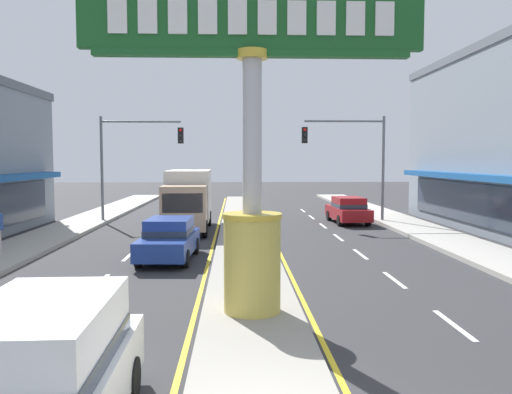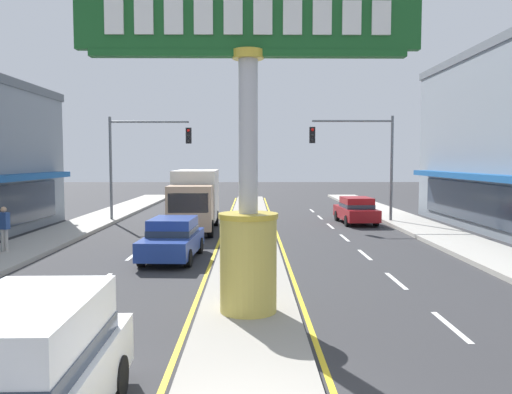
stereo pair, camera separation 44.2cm
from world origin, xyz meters
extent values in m
cube|color=gray|center=(0.00, 18.00, 0.07)|extent=(2.38, 52.00, 0.14)
cube|color=#ADA89E|center=(-9.15, 16.00, 0.09)|extent=(2.73, 60.00, 0.18)
cube|color=#ADA89E|center=(9.15, 16.00, 0.09)|extent=(2.73, 60.00, 0.18)
cube|color=silver|center=(-4.49, 4.80, 0.00)|extent=(0.14, 2.20, 0.01)
cube|color=silver|center=(-4.49, 9.20, 0.00)|extent=(0.14, 2.20, 0.01)
cube|color=silver|center=(-4.49, 13.60, 0.00)|extent=(0.14, 2.20, 0.01)
cube|color=silver|center=(-4.49, 18.00, 0.00)|extent=(0.14, 2.20, 0.01)
cube|color=silver|center=(-4.49, 22.40, 0.00)|extent=(0.14, 2.20, 0.01)
cube|color=silver|center=(-4.49, 26.80, 0.00)|extent=(0.14, 2.20, 0.01)
cube|color=silver|center=(-4.49, 31.20, 0.00)|extent=(0.14, 2.20, 0.01)
cube|color=silver|center=(4.49, 4.80, 0.00)|extent=(0.14, 2.20, 0.01)
cube|color=silver|center=(4.49, 9.20, 0.00)|extent=(0.14, 2.20, 0.01)
cube|color=silver|center=(4.49, 13.60, 0.00)|extent=(0.14, 2.20, 0.01)
cube|color=silver|center=(4.49, 18.00, 0.00)|extent=(0.14, 2.20, 0.01)
cube|color=silver|center=(4.49, 22.40, 0.00)|extent=(0.14, 2.20, 0.01)
cube|color=silver|center=(4.49, 26.80, 0.00)|extent=(0.14, 2.20, 0.01)
cube|color=silver|center=(4.49, 31.20, 0.00)|extent=(0.14, 2.20, 0.01)
cube|color=yellow|center=(-1.37, 18.00, 0.00)|extent=(0.12, 52.00, 0.01)
cube|color=yellow|center=(1.37, 18.00, 0.00)|extent=(0.12, 52.00, 0.01)
cylinder|color=gold|center=(0.00, 5.55, 1.23)|extent=(1.32, 1.32, 2.19)
cylinder|color=gold|center=(0.00, 5.55, 2.39)|extent=(1.39, 1.39, 0.12)
cylinder|color=#B7B7BC|center=(0.00, 5.55, 4.25)|extent=(0.44, 0.44, 3.84)
cylinder|color=gold|center=(0.00, 5.55, 6.07)|extent=(0.71, 0.71, 0.20)
cube|color=#195623|center=(0.00, 5.55, 6.85)|extent=(7.79, 0.24, 1.36)
cube|color=#195623|center=(0.00, 5.55, 6.09)|extent=(7.16, 0.29, 0.16)
cube|color=white|center=(-2.98, 5.40, 6.85)|extent=(0.42, 0.06, 0.75)
cube|color=white|center=(-2.32, 5.40, 6.85)|extent=(0.42, 0.06, 0.75)
cube|color=white|center=(-1.65, 5.40, 6.85)|extent=(0.42, 0.06, 0.75)
cube|color=white|center=(-0.99, 5.40, 6.85)|extent=(0.42, 0.06, 0.75)
cube|color=white|center=(-0.33, 5.40, 6.85)|extent=(0.42, 0.06, 0.75)
cube|color=white|center=(0.33, 5.40, 6.85)|extent=(0.42, 0.06, 0.75)
cube|color=white|center=(0.99, 5.40, 6.85)|extent=(0.42, 0.06, 0.75)
cube|color=white|center=(1.65, 5.40, 6.85)|extent=(0.42, 0.06, 0.75)
cube|color=white|center=(2.32, 5.40, 6.85)|extent=(0.42, 0.06, 0.75)
cube|color=white|center=(2.98, 5.40, 6.85)|extent=(0.42, 0.06, 0.75)
cube|color=#195193|center=(11.02, 17.91, 2.87)|extent=(0.90, 18.60, 0.30)
cube|color=#283342|center=(11.43, 17.91, 1.50)|extent=(0.08, 17.94, 2.00)
cylinder|color=slate|center=(-8.19, 24.47, 3.10)|extent=(0.16, 0.16, 6.20)
cylinder|color=slate|center=(-5.88, 24.47, 5.90)|extent=(4.62, 0.12, 0.12)
cube|color=black|center=(-3.57, 24.31, 5.09)|extent=(0.32, 0.24, 0.92)
sphere|color=red|center=(-3.57, 24.17, 5.39)|extent=(0.17, 0.17, 0.17)
sphere|color=black|center=(-3.57, 24.17, 5.09)|extent=(0.17, 0.17, 0.17)
sphere|color=black|center=(-3.57, 24.17, 4.79)|extent=(0.17, 0.17, 0.17)
cylinder|color=slate|center=(8.19, 23.67, 3.10)|extent=(0.16, 0.16, 6.20)
cylinder|color=slate|center=(5.88, 23.67, 5.90)|extent=(4.62, 0.12, 0.12)
cube|color=black|center=(3.57, 23.51, 5.09)|extent=(0.32, 0.24, 0.92)
sphere|color=red|center=(3.57, 23.37, 5.39)|extent=(0.17, 0.17, 0.17)
sphere|color=black|center=(3.57, 23.37, 5.09)|extent=(0.17, 0.17, 0.17)
sphere|color=black|center=(3.57, 23.37, 4.79)|extent=(0.17, 0.17, 0.17)
cube|color=maroon|center=(6.14, 23.61, 0.60)|extent=(1.96, 4.38, 0.66)
cube|color=maroon|center=(6.15, 23.44, 1.23)|extent=(1.65, 2.22, 0.60)
cube|color=#283342|center=(6.15, 23.44, 1.05)|extent=(1.68, 2.24, 0.24)
cylinder|color=black|center=(5.27, 24.90, 0.31)|extent=(0.25, 0.63, 0.62)
cylinder|color=black|center=(6.89, 24.98, 0.31)|extent=(0.25, 0.63, 0.62)
cylinder|color=black|center=(5.39, 22.24, 0.31)|extent=(0.25, 0.63, 0.62)
cylinder|color=black|center=(7.01, 22.31, 0.31)|extent=(0.25, 0.63, 0.62)
cube|color=tan|center=(-2.82, 18.36, 1.41)|extent=(2.13, 2.04, 2.10)
cube|color=#283342|center=(-2.81, 17.40, 1.71)|extent=(1.85, 0.11, 0.90)
cube|color=silver|center=(-2.88, 21.86, 1.82)|extent=(2.28, 4.84, 2.60)
cylinder|color=black|center=(-1.85, 18.18, 0.42)|extent=(0.27, 0.84, 0.84)
cylinder|color=black|center=(-3.78, 18.15, 0.42)|extent=(0.27, 0.84, 0.84)
cylinder|color=black|center=(-1.88, 22.60, 0.42)|extent=(0.27, 0.84, 0.84)
cylinder|color=black|center=(-3.91, 22.57, 0.42)|extent=(0.27, 0.84, 0.84)
cube|color=navy|center=(-2.84, 12.68, 0.60)|extent=(1.98, 4.39, 0.66)
cube|color=navy|center=(-2.83, 12.85, 1.23)|extent=(1.66, 2.23, 0.60)
cube|color=#283342|center=(-2.83, 12.85, 1.05)|extent=(1.70, 2.25, 0.24)
cylinder|color=black|center=(-2.10, 11.31, 0.31)|extent=(0.25, 0.63, 0.62)
cylinder|color=black|center=(-3.72, 11.39, 0.31)|extent=(0.25, 0.63, 0.62)
cylinder|color=black|center=(-1.96, 13.97, 0.31)|extent=(0.25, 0.63, 0.62)
cylinder|color=black|center=(-3.58, 14.06, 0.31)|extent=(0.25, 0.63, 0.62)
cube|color=white|center=(-2.84, 0.06, 1.50)|extent=(1.73, 2.88, 0.80)
cube|color=#283342|center=(-2.84, 0.06, 1.22)|extent=(1.77, 2.91, 0.24)
cylinder|color=black|center=(-1.99, 1.32, 0.34)|extent=(0.23, 0.68, 0.68)
cylinder|color=black|center=(-3.74, 1.28, 0.34)|extent=(0.23, 0.68, 0.68)
camera|label=1|loc=(-0.38, -6.52, 3.69)|focal=36.84mm
camera|label=2|loc=(0.06, -6.53, 3.69)|focal=36.84mm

